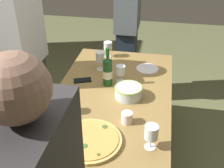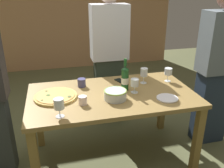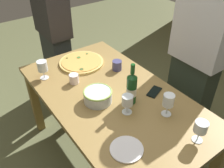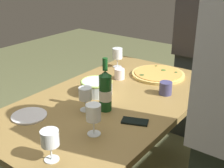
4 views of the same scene
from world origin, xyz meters
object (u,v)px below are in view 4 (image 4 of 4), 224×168
object	(u,v)px
wine_glass_far_left	(50,139)
cup_amber	(166,88)
dining_table	(112,111)
pizza	(158,74)
cell_phone	(135,121)
person_guest_right	(194,49)
wine_bottle	(105,91)
wine_glass_by_bottle	(117,54)
serving_bowl	(97,86)
side_plate	(29,116)
cup_ceramic	(120,74)
wine_glass_far_right	(85,95)
wine_glass_near_pizza	(93,113)

from	to	relation	value
wine_glass_far_left	cup_amber	world-z (taller)	wine_glass_far_left
dining_table	cup_amber	distance (m)	0.38
pizza	wine_glass_far_left	bearing A→B (deg)	5.75
cell_phone	person_guest_right	xyz separation A→B (m)	(-1.33, -0.21, 0.07)
wine_bottle	person_guest_right	xyz separation A→B (m)	(-1.31, 0.00, -0.05)
wine_glass_by_bottle	cup_amber	world-z (taller)	wine_glass_by_bottle
dining_table	serving_bowl	xyz separation A→B (m)	(-0.00, -0.13, 0.14)
side_plate	person_guest_right	world-z (taller)	person_guest_right
serving_bowl	wine_glass_far_left	distance (m)	0.73
person_guest_right	pizza	bearing A→B (deg)	1.03
wine_glass_by_bottle	cup_ceramic	bearing A→B (deg)	39.19
dining_table	wine_bottle	bearing A→B (deg)	22.94
side_plate	cell_phone	size ratio (longest dim) A/B	1.38
side_plate	cell_phone	bearing A→B (deg)	120.53
wine_glass_far_right	cell_phone	distance (m)	0.33
cup_ceramic	cell_phone	world-z (taller)	cup_ceramic
serving_bowl	dining_table	bearing A→B (deg)	88.43
cup_amber	person_guest_right	bearing A→B (deg)	-169.00
serving_bowl	wine_glass_far_right	distance (m)	0.25
person_guest_right	cup_ceramic	bearing A→B (deg)	-11.30
serving_bowl	wine_bottle	size ratio (longest dim) A/B	0.66
dining_table	side_plate	size ratio (longest dim) A/B	8.03
wine_glass_near_pizza	side_plate	xyz separation A→B (m)	(0.08, -0.41, -0.11)
dining_table	wine_glass_near_pizza	size ratio (longest dim) A/B	9.60
cup_amber	person_guest_right	world-z (taller)	person_guest_right
cup_ceramic	person_guest_right	distance (m)	0.89
dining_table	cup_ceramic	bearing A→B (deg)	-152.69
wine_glass_near_pizza	cup_ceramic	bearing A→B (deg)	-154.31
wine_glass_near_pizza	person_guest_right	world-z (taller)	person_guest_right
pizza	side_plate	bearing A→B (deg)	-15.35
pizza	person_guest_right	size ratio (longest dim) A/B	0.25
dining_table	pizza	size ratio (longest dim) A/B	3.99
wine_glass_far_right	pizza	bearing A→B (deg)	174.56
wine_bottle	wine_glass_far_left	size ratio (longest dim) A/B	2.15
pizza	cell_phone	bearing A→B (deg)	18.78
pizza	cup_amber	size ratio (longest dim) A/B	4.71
pizza	cup_ceramic	xyz separation A→B (m)	(0.23, -0.20, 0.03)
pizza	wine_bottle	size ratio (longest dim) A/B	1.25
cup_amber	person_guest_right	distance (m)	0.92
cup_ceramic	cell_phone	size ratio (longest dim) A/B	0.54
serving_bowl	wine_glass_far_right	xyz separation A→B (m)	(0.22, 0.10, 0.05)
cup_amber	person_guest_right	xyz separation A→B (m)	(-0.90, -0.18, 0.03)
wine_glass_by_bottle	wine_glass_far_right	size ratio (longest dim) A/B	1.12
wine_glass_near_pizza	cup_ceramic	size ratio (longest dim) A/B	2.14
serving_bowl	cup_ceramic	size ratio (longest dim) A/B	2.73
wine_glass_far_left	cup_ceramic	size ratio (longest dim) A/B	1.91
wine_glass_far_left	cup_ceramic	bearing A→B (deg)	-161.72
dining_table	wine_bottle	xyz separation A→B (m)	(0.15, 0.06, 0.22)
wine_glass_far_right	person_guest_right	world-z (taller)	person_guest_right
cell_phone	person_guest_right	distance (m)	1.35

